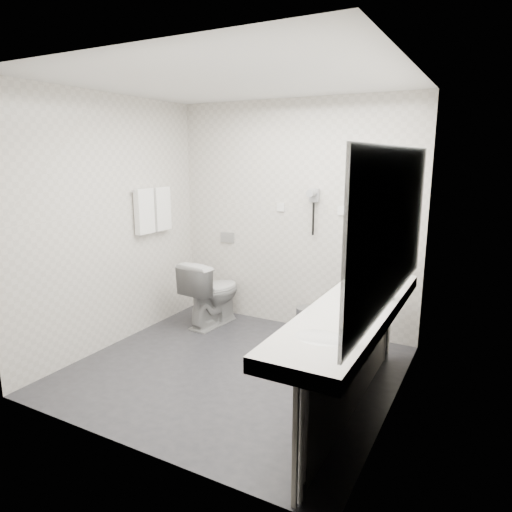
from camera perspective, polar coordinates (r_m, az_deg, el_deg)
The scene contains 31 objects.
floor at distance 4.28m, azimuth -2.80°, elevation -14.04°, with size 2.80×2.80×0.00m, color #29292E.
ceiling at distance 3.87m, azimuth -3.23°, elevation 21.24°, with size 2.80×2.80×0.00m, color silver.
wall_back at distance 5.03m, azimuth 4.72°, elevation 4.92°, with size 2.80×2.80×0.00m, color silver.
wall_front at distance 2.88m, azimuth -16.54°, elevation -1.35°, with size 2.80×2.80×0.00m, color silver.
wall_left at distance 4.75m, azimuth -17.63°, elevation 3.93°, with size 2.60×2.60×0.00m, color silver.
wall_right at distance 3.39m, azimuth 17.70°, elevation 0.63°, with size 2.60×2.60×0.00m, color silver.
vanity_counter at distance 3.38m, azimuth 11.93°, elevation -7.00°, with size 0.55×2.20×0.10m, color silver.
vanity_panel at distance 3.54m, azimuth 12.01°, elevation -13.56°, with size 0.03×2.15×0.75m, color gray.
vanity_post_near at distance 2.67m, azimuth 5.80°, elevation -22.70°, with size 0.06×0.06×0.75m, color silver.
vanity_post_far at distance 4.46m, azimuth 16.22°, elevation -8.15°, with size 0.06×0.06×0.75m, color silver.
mirror at distance 3.16m, azimuth 16.99°, elevation 3.55°, with size 0.02×2.20×1.05m, color #B2BCC6.
basin_near at distance 2.79m, azimuth 8.08°, elevation -10.38°, with size 0.40×0.31×0.05m, color white.
basin_far at distance 3.97m, azimuth 14.64°, elevation -3.65°, with size 0.40×0.31×0.05m, color white.
faucet_near at distance 2.70m, azimuth 12.08°, elevation -9.27°, with size 0.04×0.04×0.15m, color silver.
faucet_far at distance 3.91m, azimuth 17.49°, elevation -2.72°, with size 0.04×0.04×0.15m, color silver.
soap_bottle_a at distance 3.40m, azimuth 13.32°, elevation -5.11°, with size 0.05×0.05×0.10m, color silver.
soap_bottle_c at distance 3.29m, azimuth 11.76°, elevation -5.55°, with size 0.04×0.04×0.11m, color silver.
glass_left at distance 3.56m, azimuth 16.61°, elevation -4.50°, with size 0.06×0.06×0.11m, color silver.
glass_right at distance 3.61m, azimuth 16.67°, elevation -4.33°, with size 0.05×0.05×0.10m, color silver.
toilet at distance 5.23m, azimuth -5.52°, elevation -4.55°, with size 0.43×0.75×0.76m, color white.
flush_plate at distance 5.45m, azimuth -3.62°, elevation 2.35°, with size 0.18×0.02×0.12m, color #B2B5BA.
pedal_bin at distance 5.03m, azimuth 6.17°, elevation -8.15°, with size 0.20×0.20×0.28m, color #B2B5BA.
bin_lid at distance 4.98m, azimuth 6.22°, elevation -6.55°, with size 0.20×0.20×0.01m, color #B2B5BA.
towel_rail at distance 5.09m, azimuth -12.99°, elevation 8.13°, with size 0.02×0.02×0.62m, color silver.
towel_near at distance 5.00m, azimuth -13.84°, elevation 5.48°, with size 0.07×0.24×0.48m, color white.
towel_far at distance 5.21m, azimuth -11.78°, elevation 5.85°, with size 0.07×0.24×0.48m, color white.
dryer_cradle at distance 4.88m, azimuth 7.35°, elevation 7.58°, with size 0.10×0.04×0.14m, color #95979B.
dryer_barrel at distance 4.81m, azimuth 7.05°, elevation 7.88°, with size 0.08×0.08×0.14m, color #95979B.
dryer_cord at distance 4.89m, azimuth 7.20°, elevation 4.65°, with size 0.02×0.02×0.35m, color black.
switch_plate_a at distance 5.07m, azimuth 3.12°, elevation 6.14°, with size 0.09×0.02×0.09m, color white.
switch_plate_b at distance 4.81m, azimuth 10.72°, elevation 5.60°, with size 0.09×0.02×0.09m, color white.
Camera 1 is at (1.99, -3.27, 1.92)m, focal length 31.84 mm.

